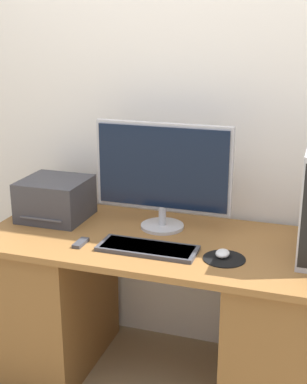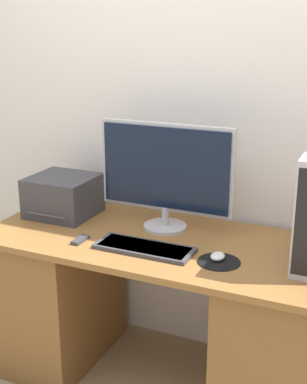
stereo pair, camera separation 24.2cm
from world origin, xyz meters
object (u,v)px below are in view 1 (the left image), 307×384
at_px(remote_control, 81,243).
at_px(printer, 55,199).
at_px(keyboard, 148,248).
at_px(mouse, 223,253).
at_px(monitor, 163,171).

bearing_deg(remote_control, printer, 134.30).
height_order(keyboard, mouse, mouse).
xyz_separation_m(keyboard, mouse, (0.33, 0.03, 0.01)).
relative_size(monitor, keyboard, 1.51).
relative_size(keyboard, printer, 1.36).
height_order(monitor, mouse, monitor).
xyz_separation_m(monitor, mouse, (0.35, -0.25, -0.27)).
relative_size(monitor, remote_control, 6.32).
xyz_separation_m(monitor, remote_control, (-0.29, -0.32, -0.28)).
bearing_deg(mouse, printer, 166.70).
height_order(mouse, printer, printer).
xyz_separation_m(mouse, printer, (-0.91, 0.21, 0.08)).
bearing_deg(mouse, monitor, 143.82).
bearing_deg(printer, mouse, -13.30).
xyz_separation_m(mouse, remote_control, (-0.64, -0.06, -0.01)).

